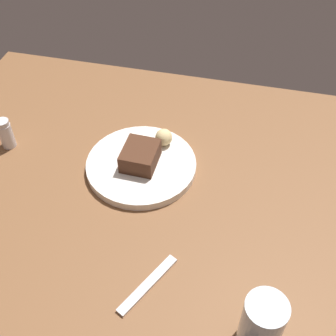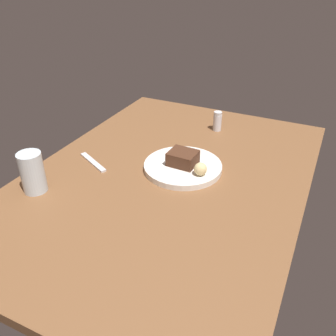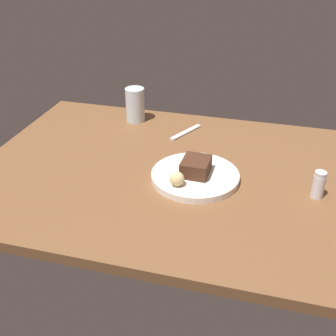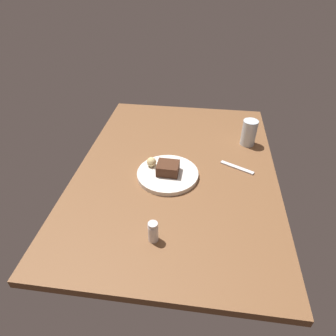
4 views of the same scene
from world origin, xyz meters
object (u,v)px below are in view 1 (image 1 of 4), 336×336
(salt_shaker, at_px, (6,134))
(water_glass, at_px, (261,325))
(dessert_spoon, at_px, (148,285))
(dessert_plate, at_px, (141,165))
(chocolate_cake_slice, at_px, (140,156))
(bread_roll, at_px, (164,137))

(salt_shaker, xyz_separation_m, water_glass, (0.63, -0.35, 0.02))
(salt_shaker, height_order, dessert_spoon, salt_shaker)
(dessert_plate, height_order, chocolate_cake_slice, chocolate_cake_slice)
(dessert_plate, distance_m, salt_shaker, 0.34)
(bread_roll, bearing_deg, dessert_spoon, -81.03)
(dessert_plate, relative_size, chocolate_cake_slice, 2.88)
(dessert_plate, relative_size, water_glass, 2.04)
(bread_roll, xyz_separation_m, salt_shaker, (-0.37, -0.07, -0.00))
(chocolate_cake_slice, height_order, salt_shaker, salt_shaker)
(salt_shaker, bearing_deg, dessert_plate, -0.23)
(dessert_plate, distance_m, bread_roll, 0.09)
(chocolate_cake_slice, bearing_deg, dessert_plate, 58.49)
(salt_shaker, bearing_deg, bread_roll, 11.04)
(dessert_plate, distance_m, dessert_spoon, 0.30)
(dessert_plate, bearing_deg, salt_shaker, 179.77)
(bread_roll, relative_size, salt_shaker, 0.53)
(dessert_plate, height_order, salt_shaker, salt_shaker)
(chocolate_cake_slice, relative_size, salt_shaker, 1.14)
(bread_roll, relative_size, dessert_spoon, 0.27)
(chocolate_cake_slice, xyz_separation_m, salt_shaker, (-0.33, 0.00, -0.00))
(chocolate_cake_slice, height_order, dessert_spoon, chocolate_cake_slice)
(chocolate_cake_slice, xyz_separation_m, water_glass, (0.30, -0.35, 0.02))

